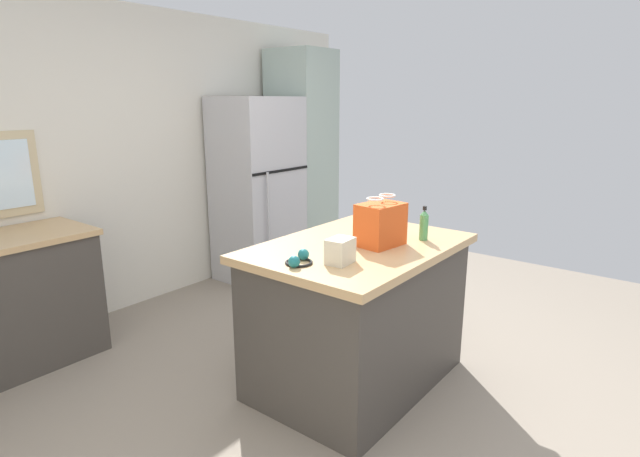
% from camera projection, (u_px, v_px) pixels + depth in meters
% --- Properties ---
extents(ground, '(6.51, 6.51, 0.00)m').
position_uv_depth(ground, '(371.00, 388.00, 3.23)').
color(ground, gray).
extents(back_wall, '(5.43, 0.13, 2.55)m').
position_uv_depth(back_wall, '(133.00, 160.00, 4.37)').
color(back_wall, silver).
rests_on(back_wall, ground).
extents(kitchen_island, '(1.37, 0.96, 0.93)m').
position_uv_depth(kitchen_island, '(357.00, 314.00, 3.21)').
color(kitchen_island, '#423D38').
rests_on(kitchen_island, ground).
extents(refrigerator, '(0.78, 0.67, 1.81)m').
position_uv_depth(refrigerator, '(258.00, 190.00, 5.08)').
color(refrigerator, '#B7B7BC').
rests_on(refrigerator, ground).
extents(tall_cabinet, '(0.56, 0.60, 2.29)m').
position_uv_depth(tall_cabinet, '(302.00, 159.00, 5.55)').
color(tall_cabinet, '#9EB2A8').
rests_on(tall_cabinet, ground).
extents(shopping_bag, '(0.30, 0.23, 0.30)m').
position_uv_depth(shopping_bag, '(380.00, 224.00, 3.04)').
color(shopping_bag, '#DB511E').
rests_on(shopping_bag, kitchen_island).
extents(small_box, '(0.16, 0.13, 0.14)m').
position_uv_depth(small_box, '(340.00, 251.00, 2.71)').
color(small_box, beige).
rests_on(small_box, kitchen_island).
extents(bottle, '(0.05, 0.05, 0.22)m').
position_uv_depth(bottle, '(424.00, 225.00, 3.16)').
color(bottle, '#4C9956').
rests_on(bottle, kitchen_island).
extents(ear_defenders, '(0.19, 0.19, 0.06)m').
position_uv_depth(ear_defenders, '(299.00, 260.00, 2.71)').
color(ear_defenders, black).
rests_on(ear_defenders, kitchen_island).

